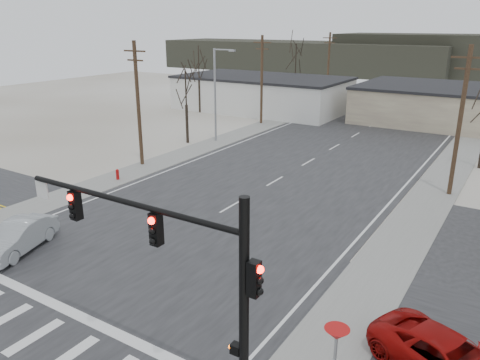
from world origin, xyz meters
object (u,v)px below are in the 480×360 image
(car_far_b, at_px, (420,95))
(car_parked_red, at_px, (449,360))
(car_far_a, at_px, (437,108))
(sedan_crossing, at_px, (18,237))
(fire_hydrant, at_px, (118,174))
(traffic_signal_mast, at_px, (187,267))

(car_far_b, relative_size, car_parked_red, 0.75)
(car_far_a, relative_size, car_far_b, 1.42)
(sedan_crossing, xyz_separation_m, car_parked_red, (20.37, 2.00, -0.05))
(sedan_crossing, xyz_separation_m, car_far_a, (10.77, 52.10, 0.04))
(car_far_b, height_order, car_parked_red, car_parked_red)
(fire_hydrant, height_order, car_far_a, car_far_a)
(fire_hydrant, relative_size, car_far_a, 0.15)
(fire_hydrant, distance_m, car_far_b, 53.78)
(traffic_signal_mast, xyz_separation_m, car_far_b, (-7.58, 66.95, -3.95))
(car_far_b, bearing_deg, car_parked_red, -91.01)
(car_far_a, bearing_deg, fire_hydrant, 91.35)
(fire_hydrant, distance_m, car_parked_red, 26.29)
(traffic_signal_mast, bearing_deg, car_far_b, 96.46)
(traffic_signal_mast, bearing_deg, sedan_crossing, 166.89)
(sedan_crossing, bearing_deg, car_far_a, 60.17)
(traffic_signal_mast, relative_size, sedan_crossing, 1.89)
(traffic_signal_mast, relative_size, car_far_b, 2.25)
(car_far_b, xyz_separation_m, car_parked_red, (14.19, -61.74, 0.05))
(car_far_b, bearing_deg, fire_hydrant, -115.22)
(car_parked_red, bearing_deg, fire_hydrant, 92.81)
(sedan_crossing, bearing_deg, car_parked_red, -12.54)
(car_parked_red, bearing_deg, car_far_a, 33.66)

